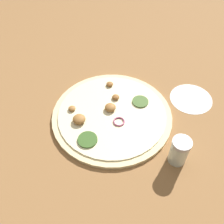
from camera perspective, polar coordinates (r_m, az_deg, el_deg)
name	(u,v)px	position (r m, az deg, el deg)	size (l,w,h in m)	color
ground_plane	(112,117)	(0.81, 0.00, -0.99)	(3.00, 3.00, 0.00)	olive
pizza	(111,115)	(0.80, -0.12, -0.64)	(0.37, 0.37, 0.03)	beige
spice_jar	(179,151)	(0.71, 14.44, -8.21)	(0.05, 0.05, 0.08)	silver
flour_patch	(191,99)	(0.90, 16.82, 2.80)	(0.14, 0.14, 0.00)	white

